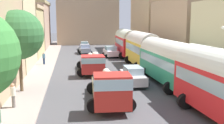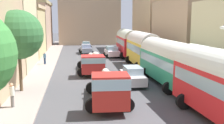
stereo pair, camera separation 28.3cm
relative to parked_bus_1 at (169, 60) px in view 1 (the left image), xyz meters
The scene contains 21 objects.
ground_plane 12.58m from the parked_bus_1, 111.80° to the left, with size 154.00×154.00×0.00m, color #47474A.
sidewalk_left 16.65m from the parked_bus_1, 135.86° to the left, with size 2.50×70.00×0.14m, color gray.
sidewalk_right 11.99m from the parked_bus_1, 77.02° to the left, with size 2.50×70.00×0.14m, color #A5A39B.
building_left_2 19.10m from the parked_bus_1, 147.09° to the left, with size 5.09×9.42×12.78m.
building_left_3 25.40m from the parked_bus_1, 126.64° to the left, with size 4.45×9.94×7.86m.
building_left_4 36.61m from the parked_bus_1, 114.64° to the left, with size 4.69×13.99×9.28m.
building_right_2 13.73m from the parked_bus_1, 60.11° to the left, with size 5.74×13.14×8.32m.
building_right_3 26.74m from the parked_bus_1, 76.62° to the left, with size 4.89×12.93×12.16m.
distant_church 40.28m from the parked_bus_1, 96.59° to the left, with size 13.92×6.46×18.58m.
parked_bus_1 is the anchor object (origin of this frame).
parked_bus_2 9.00m from the parked_bus_1, 90.00° to the left, with size 3.34×8.20×4.25m.
parked_bus_3 18.00m from the parked_bus_1, 90.00° to the left, with size 3.36×8.44×4.22m.
cargo_truck_0 7.91m from the parked_bus_1, 140.25° to the right, with size 3.37×7.35×2.52m.
cargo_truck_1 8.69m from the parked_bus_1, 137.78° to the left, with size 3.24×7.51×2.24m.
car_0 23.43m from the parked_bus_1, 105.53° to the left, with size 2.44×3.90×1.58m.
car_1 29.74m from the parked_bus_1, 101.48° to the left, with size 2.28×3.73×1.49m.
car_2 3.45m from the parked_bus_1, behind, with size 2.24×4.18×1.63m.
car_3 18.10m from the parked_bus_1, 97.88° to the left, with size 2.50×4.01×1.66m.
pedestrian_3 13.25m from the parked_bus_1, 158.85° to the right, with size 0.47×0.47×1.73m.
pedestrian_4 16.84m from the parked_bus_1, 135.44° to the left, with size 0.49×0.49×1.67m.
roadside_tree_1 12.75m from the parked_bus_1, behind, with size 3.84×3.84×6.53m.
Camera 1 is at (-3.94, -6.37, 5.81)m, focal length 42.04 mm.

